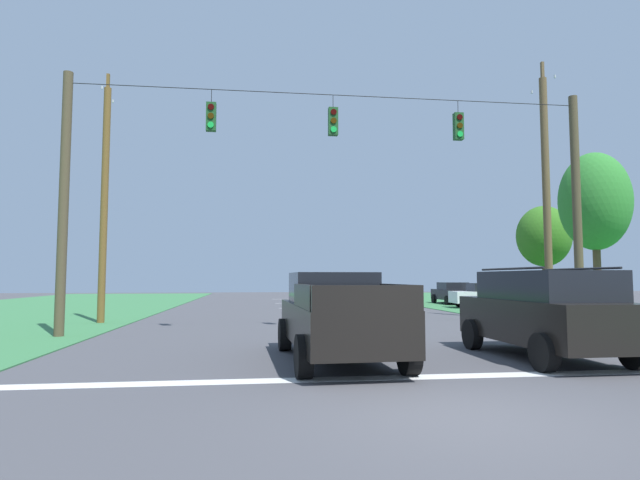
{
  "coord_description": "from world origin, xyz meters",
  "views": [
    {
      "loc": [
        -2.77,
        -6.69,
        1.82
      ],
      "look_at": [
        -0.74,
        9.16,
        3.0
      ],
      "focal_mm": 28.89,
      "sensor_mm": 36.0,
      "label": 1
    }
  ],
  "objects_px": {
    "suv_black": "(543,311)",
    "tree_roadside_right": "(595,202)",
    "distant_car_crossing_white": "(488,295)",
    "utility_pole_near_left": "(104,200)",
    "overhead_signal_span": "(337,195)",
    "utility_pole_mid_right": "(546,194)",
    "pickup_truck": "(337,317)",
    "distant_car_oncoming": "(453,293)",
    "tree_roadside_left": "(544,237)"
  },
  "relations": [
    {
      "from": "distant_car_oncoming",
      "to": "tree_roadside_right",
      "type": "xyz_separation_m",
      "value": [
        1.29,
        -13.64,
        4.43
      ]
    },
    {
      "from": "suv_black",
      "to": "tree_roadside_right",
      "type": "height_order",
      "value": "tree_roadside_right"
    },
    {
      "from": "suv_black",
      "to": "overhead_signal_span",
      "type": "bearing_deg",
      "value": 123.4
    },
    {
      "from": "distant_car_crossing_white",
      "to": "tree_roadside_right",
      "type": "distance_m",
      "value": 9.83
    },
    {
      "from": "overhead_signal_span",
      "to": "utility_pole_mid_right",
      "type": "xyz_separation_m",
      "value": [
        9.46,
        3.16,
        0.72
      ]
    },
    {
      "from": "tree_roadside_left",
      "to": "pickup_truck",
      "type": "bearing_deg",
      "value": -133.17
    },
    {
      "from": "distant_car_crossing_white",
      "to": "distant_car_oncoming",
      "type": "distance_m",
      "value": 4.93
    },
    {
      "from": "pickup_truck",
      "to": "utility_pole_mid_right",
      "type": "bearing_deg",
      "value": 39.97
    },
    {
      "from": "tree_roadside_right",
      "to": "distant_car_oncoming",
      "type": "bearing_deg",
      "value": 95.39
    },
    {
      "from": "suv_black",
      "to": "utility_pole_near_left",
      "type": "xyz_separation_m",
      "value": [
        -12.68,
        10.73,
        3.95
      ]
    },
    {
      "from": "utility_pole_mid_right",
      "to": "utility_pole_near_left",
      "type": "relative_size",
      "value": 1.07
    },
    {
      "from": "overhead_signal_span",
      "to": "suv_black",
      "type": "distance_m",
      "value": 7.83
    },
    {
      "from": "overhead_signal_span",
      "to": "utility_pole_near_left",
      "type": "xyz_separation_m",
      "value": [
        -8.84,
        4.9,
        0.4
      ]
    },
    {
      "from": "tree_roadside_left",
      "to": "distant_car_oncoming",
      "type": "bearing_deg",
      "value": 101.45
    },
    {
      "from": "tree_roadside_right",
      "to": "suv_black",
      "type": "bearing_deg",
      "value": -130.47
    },
    {
      "from": "utility_pole_near_left",
      "to": "utility_pole_mid_right",
      "type": "bearing_deg",
      "value": -5.45
    },
    {
      "from": "suv_black",
      "to": "distant_car_oncoming",
      "type": "distance_m",
      "value": 24.74
    },
    {
      "from": "utility_pole_near_left",
      "to": "tree_roadside_right",
      "type": "bearing_deg",
      "value": -1.94
    },
    {
      "from": "utility_pole_near_left",
      "to": "overhead_signal_span",
      "type": "bearing_deg",
      "value": -29.0
    },
    {
      "from": "distant_car_crossing_white",
      "to": "utility_pole_mid_right",
      "type": "height_order",
      "value": "utility_pole_mid_right"
    },
    {
      "from": "distant_car_crossing_white",
      "to": "distant_car_oncoming",
      "type": "relative_size",
      "value": 1.02
    },
    {
      "from": "pickup_truck",
      "to": "utility_pole_mid_right",
      "type": "distance_m",
      "value": 14.19
    },
    {
      "from": "overhead_signal_span",
      "to": "utility_pole_near_left",
      "type": "bearing_deg",
      "value": 151.0
    },
    {
      "from": "pickup_truck",
      "to": "tree_roadside_left",
      "type": "bearing_deg",
      "value": 46.83
    },
    {
      "from": "suv_black",
      "to": "tree_roadside_right",
      "type": "distance_m",
      "value": 13.8
    },
    {
      "from": "utility_pole_near_left",
      "to": "pickup_truck",
      "type": "bearing_deg",
      "value": -52.63
    },
    {
      "from": "distant_car_crossing_white",
      "to": "utility_pole_near_left",
      "type": "distance_m",
      "value": 22.11
    },
    {
      "from": "overhead_signal_span",
      "to": "distant_car_oncoming",
      "type": "xyz_separation_m",
      "value": [
        11.09,
        17.82,
        -3.82
      ]
    },
    {
      "from": "overhead_signal_span",
      "to": "distant_car_oncoming",
      "type": "height_order",
      "value": "overhead_signal_span"
    },
    {
      "from": "distant_car_oncoming",
      "to": "tree_roadside_left",
      "type": "relative_size",
      "value": 0.76
    },
    {
      "from": "suv_black",
      "to": "tree_roadside_right",
      "type": "bearing_deg",
      "value": 49.53
    },
    {
      "from": "overhead_signal_span",
      "to": "utility_pole_mid_right",
      "type": "distance_m",
      "value": 10.0
    },
    {
      "from": "utility_pole_near_left",
      "to": "tree_roadside_right",
      "type": "xyz_separation_m",
      "value": [
        21.23,
        -0.72,
        0.21
      ]
    },
    {
      "from": "pickup_truck",
      "to": "tree_roadside_left",
      "type": "distance_m",
      "value": 20.32
    },
    {
      "from": "overhead_signal_span",
      "to": "tree_roadside_right",
      "type": "bearing_deg",
      "value": 18.68
    },
    {
      "from": "distant_car_crossing_white",
      "to": "tree_roadside_right",
      "type": "relative_size",
      "value": 0.59
    },
    {
      "from": "tree_roadside_right",
      "to": "tree_roadside_left",
      "type": "bearing_deg",
      "value": 84.55
    },
    {
      "from": "utility_pole_near_left",
      "to": "tree_roadside_left",
      "type": "distance_m",
      "value": 22.13
    },
    {
      "from": "utility_pole_near_left",
      "to": "tree_roadside_left",
      "type": "relative_size",
      "value": 1.8
    },
    {
      "from": "pickup_truck",
      "to": "distant_car_oncoming",
      "type": "xyz_separation_m",
      "value": [
        11.98,
        23.34,
        -0.18
      ]
    },
    {
      "from": "distant_car_oncoming",
      "to": "utility_pole_mid_right",
      "type": "bearing_deg",
      "value": -96.36
    },
    {
      "from": "distant_car_oncoming",
      "to": "tree_roadside_right",
      "type": "relative_size",
      "value": 0.58
    },
    {
      "from": "pickup_truck",
      "to": "distant_car_crossing_white",
      "type": "distance_m",
      "value": 22.1
    },
    {
      "from": "suv_black",
      "to": "distant_car_oncoming",
      "type": "relative_size",
      "value": 1.11
    },
    {
      "from": "suv_black",
      "to": "utility_pole_mid_right",
      "type": "distance_m",
      "value": 11.43
    },
    {
      "from": "utility_pole_near_left",
      "to": "distant_car_oncoming",
      "type": "bearing_deg",
      "value": 32.94
    },
    {
      "from": "tree_roadside_left",
      "to": "distant_car_crossing_white",
      "type": "bearing_deg",
      "value": 111.94
    },
    {
      "from": "pickup_truck",
      "to": "utility_pole_near_left",
      "type": "relative_size",
      "value": 0.53
    },
    {
      "from": "pickup_truck",
      "to": "utility_pole_mid_right",
      "type": "relative_size",
      "value": 0.49
    },
    {
      "from": "distant_car_oncoming",
      "to": "utility_pole_near_left",
      "type": "relative_size",
      "value": 0.42
    }
  ]
}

